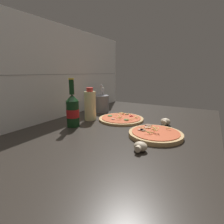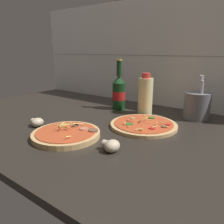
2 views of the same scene
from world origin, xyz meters
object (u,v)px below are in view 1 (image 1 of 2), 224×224
oil_bottle (90,105)px  utensil_crock (101,103)px  pizza_near (155,134)px  mushroom_right (165,122)px  mushroom_left (140,147)px  pizza_far (121,119)px  beer_bottle (73,110)px

oil_bottle → utensil_crock: same height
pizza_near → mushroom_right: size_ratio=4.31×
pizza_near → mushroom_left: size_ratio=4.52×
pizza_near → oil_bottle: size_ratio=1.23×
pizza_far → pizza_near: bearing=-123.4°
mushroom_left → utensil_crock: bearing=45.1°
oil_bottle → mushroom_right: oil_bottle is taller
beer_bottle → oil_bottle: 15.53cm
utensil_crock → pizza_near: bearing=-122.1°
oil_bottle → utensil_crock: (22.76, 6.91, -2.87)cm
mushroom_left → beer_bottle: bearing=75.2°
beer_bottle → oil_bottle: size_ratio=1.30×
beer_bottle → utensil_crock: beer_bottle is taller
pizza_far → mushroom_left: 43.90cm
pizza_near → beer_bottle: bearing=99.0°
oil_bottle → mushroom_left: oil_bottle is taller
pizza_near → mushroom_right: bearing=0.4°
pizza_far → oil_bottle: oil_bottle is taller
pizza_near → utensil_crock: utensil_crock is taller
pizza_far → mushroom_right: size_ratio=4.80×
pizza_near → pizza_far: same height
pizza_far → mushroom_right: (2.83, -26.15, 1.11)cm
beer_bottle → utensil_crock: (38.30, 6.87, -2.87)cm
oil_bottle → mushroom_right: bearing=-75.1°
utensil_crock → pizza_far: bearing=-120.5°
mushroom_right → utensil_crock: (11.26, 50.03, 4.38)cm
pizza_near → pizza_far: 31.49cm
pizza_far → beer_bottle: (-24.20, 17.01, 8.36)cm
pizza_far → beer_bottle: size_ratio=1.05×
beer_bottle → utensil_crock: size_ratio=1.30×
oil_bottle → mushroom_right: (11.50, -43.12, -7.26)cm
pizza_near → pizza_far: bearing=56.6°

